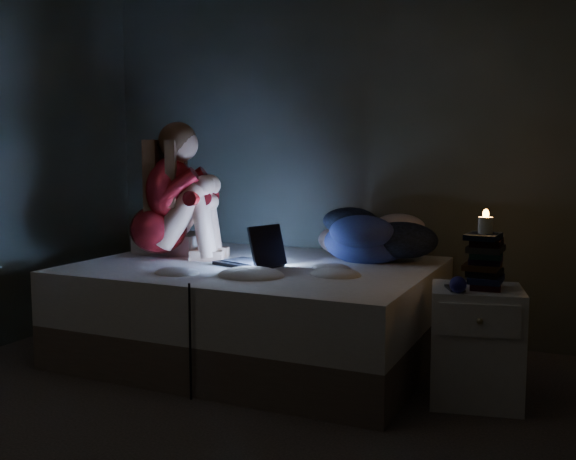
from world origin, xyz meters
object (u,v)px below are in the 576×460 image
Objects in this scene: laptop at (248,244)px; candle at (485,226)px; bed at (256,310)px; woman at (158,190)px; nightstand at (476,345)px; phone at (452,287)px.

candle is (1.38, -0.13, 0.18)m from laptop.
bed is 25.91× the size of candle.
woman is at bearing 175.17° from candle.
nightstand is 7.21× the size of candle.
woman reaches higher than candle.
laptop is 1.27m from phone.
candle reaches higher than laptop.
candle is 0.34m from phone.
nightstand is at bearing 19.94° from phone.
candle is (1.37, -0.21, 0.60)m from bed.
candle is at bearing 21.73° from nightstand.
phone is at bearing -13.39° from bed.
bed is at bearing 96.21° from laptop.
woman reaches higher than laptop.
nightstand reaches higher than bed.
phone is (1.23, -0.29, 0.30)m from bed.
woman is 6.23× the size of phone.
candle reaches higher than bed.
laptop is 1.40m from candle.
nightstand is (1.34, -0.22, 0.00)m from bed.
woman is at bearing -177.13° from bed.
laptop is at bearing 174.42° from candle.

